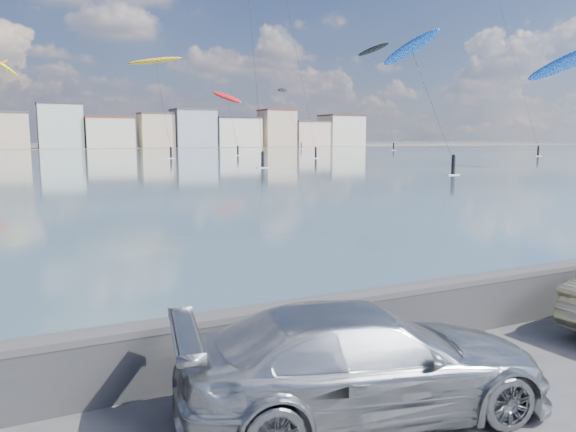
{
  "coord_description": "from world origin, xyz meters",
  "views": [
    {
      "loc": [
        -3.39,
        -4.92,
        3.61
      ],
      "look_at": [
        1.0,
        4.0,
        2.2
      ],
      "focal_mm": 35.0,
      "sensor_mm": 36.0,
      "label": 1
    }
  ],
  "objects": [
    {
      "name": "kitesurfer_15",
      "position": [
        34.32,
        42.87,
        12.43
      ],
      "size": [
        3.57,
        11.29,
        14.51
      ],
      "color": "blue",
      "rests_on": "ground"
    },
    {
      "name": "kitesurfer_9",
      "position": [
        39.24,
        111.43,
        11.95
      ],
      "size": [
        6.95,
        20.14,
        13.96
      ],
      "color": "red",
      "rests_on": "ground"
    },
    {
      "name": "kitesurfer_1",
      "position": [
        -3.51,
        128.13,
        17.67
      ],
      "size": [
        7.88,
        14.96,
        20.13
      ],
      "color": "yellow",
      "rests_on": "ground"
    },
    {
      "name": "kitesurfer_0",
      "position": [
        89.13,
        129.12,
        27.42
      ],
      "size": [
        6.94,
        15.81,
        29.73
      ],
      "color": "black",
      "rests_on": "ground"
    },
    {
      "name": "kitesurfer_5",
      "position": [
        73.87,
        155.81,
        17.84
      ],
      "size": [
        7.86,
        15.23,
        19.26
      ],
      "color": "black",
      "rests_on": "ground"
    },
    {
      "name": "car_silver",
      "position": [
        0.58,
        0.9,
        0.72
      ],
      "size": [
        5.23,
        2.95,
        1.43
      ],
      "primitive_type": "imported",
      "rotation": [
        0.0,
        0.0,
        1.37
      ],
      "color": "#A3A6AB",
      "rests_on": "ground"
    },
    {
      "name": "kitesurfer_6",
      "position": [
        56.55,
        41.14,
        12.45
      ],
      "size": [
        7.25,
        14.48,
        15.48
      ],
      "color": "blue",
      "rests_on": "ground"
    },
    {
      "name": "seawall",
      "position": [
        0.0,
        2.7,
        0.58
      ],
      "size": [
        400.0,
        0.36,
        1.08
      ],
      "color": "#28282B",
      "rests_on": "ground"
    },
    {
      "name": "kitesurfer_11",
      "position": [
        21.95,
        102.85,
        17.55
      ],
      "size": [
        10.49,
        17.95,
        18.92
      ],
      "color": "#BF8C19",
      "rests_on": "ground"
    },
    {
      "name": "far_buildings",
      "position": [
        1.31,
        186.0,
        6.03
      ],
      "size": [
        240.79,
        13.26,
        14.6
      ],
      "color": "beige",
      "rests_on": "ground"
    },
    {
      "name": "bay_water",
      "position": [
        0.0,
        91.5,
        0.01
      ],
      "size": [
        500.0,
        177.0,
        0.0
      ],
      "primitive_type": "cube",
      "color": "#304750",
      "rests_on": "ground"
    },
    {
      "name": "far_shore_strip",
      "position": [
        0.0,
        200.0,
        0.01
      ],
      "size": [
        500.0,
        60.0,
        0.0
      ],
      "primitive_type": "cube",
      "color": "#4C473D",
      "rests_on": "ground"
    }
  ]
}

